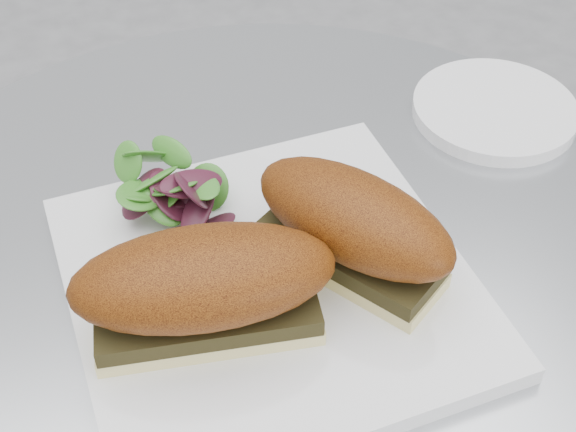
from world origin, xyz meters
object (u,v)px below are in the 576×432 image
plate (269,284)px  sandwich_left (204,286)px  saucer (495,110)px  sandwich_right (353,226)px

plate → sandwich_left: bearing=-149.7°
plate → saucer: size_ratio=1.87×
plate → sandwich_right: 0.08m
plate → sandwich_left: 0.08m
sandwich_left → plate: bearing=37.3°
plate → sandwich_left: sandwich_left is taller
plate → saucer: bearing=28.9°
sandwich_left → saucer: 0.37m
sandwich_left → sandwich_right: bearing=18.6°
plate → sandwich_right: (0.06, -0.01, 0.05)m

